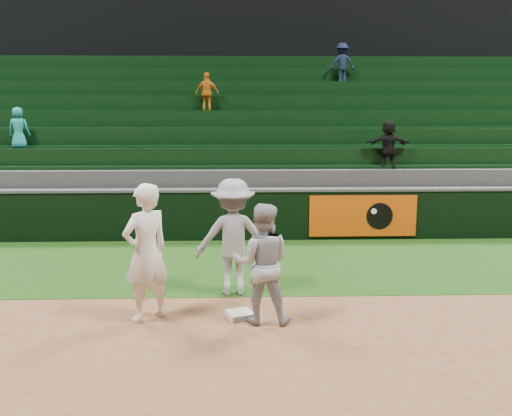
{
  "coord_description": "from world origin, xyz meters",
  "views": [
    {
      "loc": [
        -0.02,
        -8.4,
        3.24
      ],
      "look_at": [
        0.32,
        2.3,
        1.3
      ],
      "focal_mm": 40.0,
      "sensor_mm": 36.0,
      "label": 1
    }
  ],
  "objects_px": {
    "first_base": "(240,314)",
    "base_coach": "(233,237)",
    "baserunner": "(262,264)",
    "first_baseman": "(146,253)"
  },
  "relations": [
    {
      "from": "first_base",
      "to": "base_coach",
      "type": "xyz_separation_m",
      "value": [
        -0.1,
        1.11,
        0.97
      ]
    },
    {
      "from": "first_baseman",
      "to": "baserunner",
      "type": "relative_size",
      "value": 1.16
    },
    {
      "from": "first_base",
      "to": "base_coach",
      "type": "relative_size",
      "value": 0.18
    },
    {
      "from": "base_coach",
      "to": "first_baseman",
      "type": "bearing_deg",
      "value": 37.95
    },
    {
      "from": "first_baseman",
      "to": "baserunner",
      "type": "height_order",
      "value": "first_baseman"
    },
    {
      "from": "baserunner",
      "to": "base_coach",
      "type": "xyz_separation_m",
      "value": [
        -0.44,
        1.3,
        0.1
      ]
    },
    {
      "from": "first_base",
      "to": "first_baseman",
      "type": "height_order",
      "value": "first_baseman"
    },
    {
      "from": "first_base",
      "to": "baserunner",
      "type": "distance_m",
      "value": 0.95
    },
    {
      "from": "first_base",
      "to": "base_coach",
      "type": "bearing_deg",
      "value": 95.15
    },
    {
      "from": "first_baseman",
      "to": "base_coach",
      "type": "height_order",
      "value": "first_baseman"
    }
  ]
}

